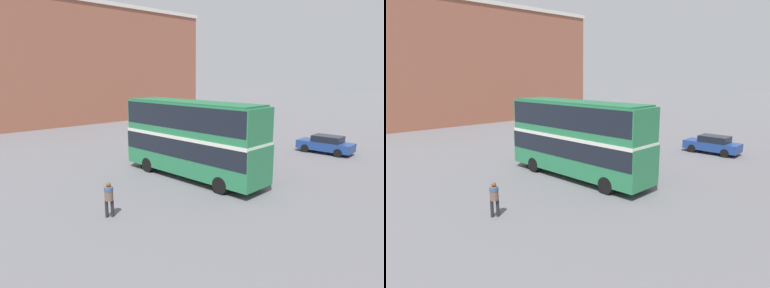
# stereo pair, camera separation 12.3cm
# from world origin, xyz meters

# --- Properties ---
(ground_plane) EXTENTS (240.00, 240.00, 0.00)m
(ground_plane) POSITION_xyz_m (0.00, 0.00, 0.00)
(ground_plane) COLOR slate
(building_row_left) EXTENTS (9.47, 38.05, 15.66)m
(building_row_left) POSITION_xyz_m (-29.03, 6.23, 7.84)
(building_row_left) COLOR #935642
(building_row_left) RESTS_ON ground_plane
(double_decker_bus) EXTENTS (10.17, 2.89, 4.81)m
(double_decker_bus) POSITION_xyz_m (1.68, -0.63, 2.75)
(double_decker_bus) COLOR #287A4C
(double_decker_bus) RESTS_ON ground_plane
(pedestrian_foreground) EXTENTS (0.55, 0.55, 1.66)m
(pedestrian_foreground) POSITION_xyz_m (3.51, -7.57, 1.01)
(pedestrian_foreground) COLOR #232328
(pedestrian_foreground) RESTS_ON ground_plane
(parked_car_kerb_near) EXTENTS (4.46, 1.99, 1.49)m
(parked_car_kerb_near) POSITION_xyz_m (4.34, 12.10, 0.76)
(parked_car_kerb_near) COLOR navy
(parked_car_kerb_near) RESTS_ON ground_plane
(parked_car_kerb_far) EXTENTS (4.65, 2.28, 1.55)m
(parked_car_kerb_far) POSITION_xyz_m (-10.63, 17.84, 0.78)
(parked_car_kerb_far) COLOR maroon
(parked_car_kerb_far) RESTS_ON ground_plane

